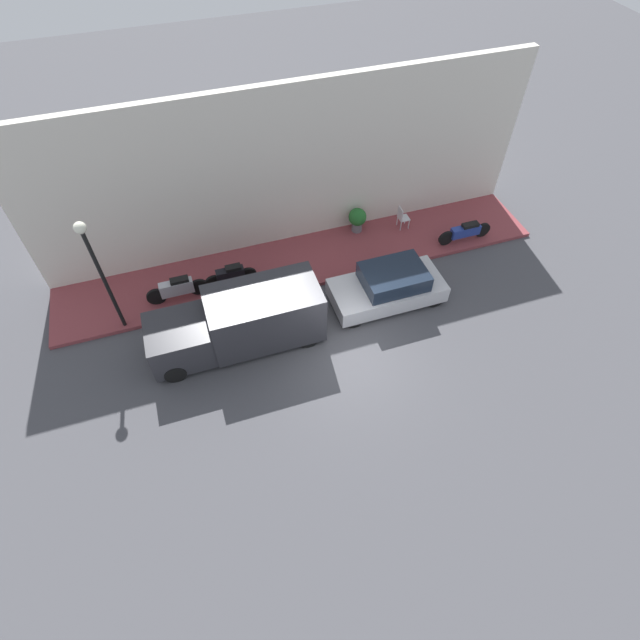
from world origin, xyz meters
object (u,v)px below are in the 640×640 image
Objects in this scene: parked_car at (389,286)px; motorcycle_blue at (465,231)px; cafe_chair at (402,217)px; motorcycle_black at (231,276)px; potted_plant at (357,218)px; scooter_silver at (177,288)px; delivery_van at (239,322)px; streetlamp at (95,261)px.

motorcycle_blue is (1.80, -3.94, -0.07)m from parked_car.
motorcycle_black is at bearing 98.77° from cafe_chair.
motorcycle_blue is 8.92m from motorcycle_black.
potted_plant is (1.43, -5.23, 0.10)m from motorcycle_black.
potted_plant is at bearing -78.21° from scooter_silver.
potted_plant is (3.90, -5.44, -0.29)m from delivery_van.
parked_car is at bearing -100.07° from streetlamp.
potted_plant is at bearing -74.68° from motorcycle_black.
potted_plant is (3.64, -0.26, 0.09)m from parked_car.
scooter_silver is at bearing -72.18° from streetlamp.
streetlamp is at bearing 62.96° from delivery_van.
cafe_chair reaches higher than scooter_silver.
parked_car is 1.77× the size of motorcycle_blue.
delivery_van reaches higher than motorcycle_blue.
potted_plant is at bearing -76.91° from streetlamp.
delivery_van is 5.40× the size of potted_plant.
scooter_silver is (2.16, 6.81, -0.00)m from parked_car.
streetlamp is at bearing 91.16° from motorcycle_blue.
streetlamp is at bearing 99.17° from cafe_chair.
delivery_van is 6.69m from potted_plant.
motorcycle_black is 7.03m from cafe_chair.
cafe_chair is at bearing -80.83° from streetlamp.
motorcycle_blue is 0.51× the size of streetlamp.
parked_car reaches higher than scooter_silver.
motorcycle_black is at bearing -88.67° from scooter_silver.
motorcycle_blue is 4.11m from potted_plant.
parked_car is 4.33m from motorcycle_blue.
cafe_chair is (1.47, 1.96, 0.09)m from motorcycle_blue.
potted_plant is at bearing -54.37° from delivery_van.
cafe_chair is at bearing -101.91° from potted_plant.
potted_plant is 1.75m from cafe_chair.
motorcycle_blue is (2.06, -9.11, -0.44)m from delivery_van.
delivery_van is at bearing 175.29° from motorcycle_black.
motorcycle_blue is at bearing -116.49° from potted_plant.
delivery_van is at bearing 102.76° from motorcycle_blue.
parked_car is 1.83× the size of scooter_silver.
motorcycle_black is at bearing -80.09° from streetlamp.
motorcycle_black reaches higher than motorcycle_blue.
parked_car is 5.19m from delivery_van.
motorcycle_black is (0.04, -1.84, -0.01)m from scooter_silver.
motorcycle_blue is 2.45m from cafe_chair.
motorcycle_black is 1.84× the size of potted_plant.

